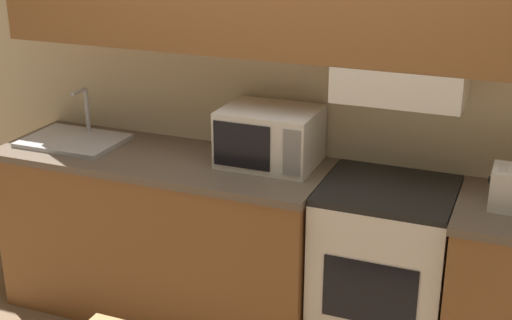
% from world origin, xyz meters
% --- Properties ---
extents(ground_plane, '(16.00, 16.00, 0.00)m').
position_xyz_m(ground_plane, '(0.00, 0.00, 0.00)').
color(ground_plane, '#7F664C').
extents(wall_back, '(5.25, 0.38, 2.55)m').
position_xyz_m(wall_back, '(0.01, -0.06, 1.48)').
color(wall_back, beige).
rests_on(wall_back, ground_plane).
extents(lower_counter_main, '(1.72, 0.62, 0.90)m').
position_xyz_m(lower_counter_main, '(-0.58, -0.30, 0.45)').
color(lower_counter_main, brown).
rests_on(lower_counter_main, ground_plane).
extents(lower_counter_right_stub, '(0.54, 0.62, 0.90)m').
position_xyz_m(lower_counter_right_stub, '(1.16, -0.30, 0.45)').
color(lower_counter_right_stub, brown).
rests_on(lower_counter_right_stub, ground_plane).
extents(stove_range, '(0.60, 0.56, 0.90)m').
position_xyz_m(stove_range, '(0.59, -0.28, 0.45)').
color(stove_range, white).
rests_on(stove_range, ground_plane).
extents(microwave, '(0.46, 0.36, 0.28)m').
position_xyz_m(microwave, '(-0.02, -0.20, 1.03)').
color(microwave, white).
rests_on(microwave, lower_counter_main).
extents(sink_basin, '(0.51, 0.38, 0.27)m').
position_xyz_m(sink_basin, '(-1.10, -0.30, 0.91)').
color(sink_basin, '#B7BABF').
rests_on(sink_basin, lower_counter_main).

